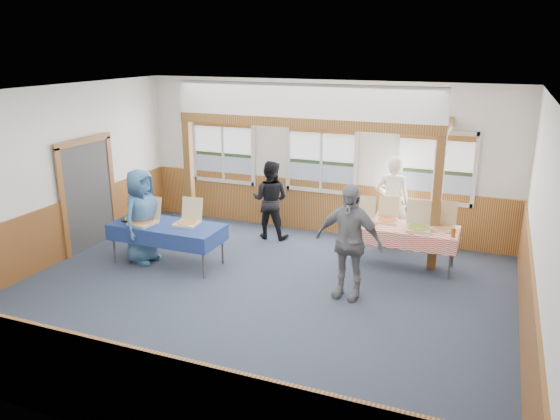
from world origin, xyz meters
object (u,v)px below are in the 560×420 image
at_px(table_right, 404,230).
at_px(person_grey, 348,241).
at_px(man_blue, 142,216).
at_px(woman_black, 270,200).
at_px(table_left, 167,227).
at_px(woman_white, 392,202).

xyz_separation_m(table_right, person_grey, (-0.62, -1.58, 0.23)).
bearing_deg(table_right, man_blue, -152.02).
relative_size(table_right, woman_black, 1.21).
height_order(table_right, person_grey, person_grey).
bearing_deg(person_grey, table_left, -174.31).
xyz_separation_m(man_blue, person_grey, (3.89, -0.03, 0.05)).
bearing_deg(woman_white, woman_black, -6.16).
distance_m(table_right, woman_black, 2.89).
relative_size(table_left, woman_white, 1.17).
relative_size(woman_black, person_grey, 0.88).
height_order(table_right, woman_white, woman_white).
xyz_separation_m(table_left, man_blue, (-0.49, -0.06, 0.17)).
distance_m(man_blue, person_grey, 3.89).
distance_m(woman_black, person_grey, 3.07).
bearing_deg(person_grey, man_blue, -173.18).
relative_size(table_right, woman_white, 1.07).
distance_m(table_right, man_blue, 4.77).
bearing_deg(table_right, person_grey, -102.32).
bearing_deg(woman_black, man_blue, 47.48).
height_order(man_blue, person_grey, person_grey).
bearing_deg(table_right, table_left, -150.70).
xyz_separation_m(table_right, man_blue, (-4.51, -1.55, 0.18)).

